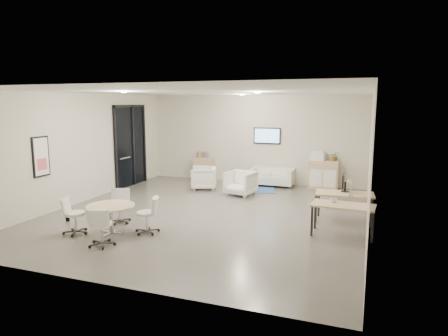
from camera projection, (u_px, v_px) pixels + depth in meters
room_shell at (207, 154)px, 10.40m from camera, size 9.60×10.60×4.80m
glass_door at (131, 143)px, 14.08m from camera, size 0.09×1.90×2.85m
artwork at (41, 157)px, 10.27m from camera, size 0.05×0.54×1.04m
wall_tv at (267, 136)px, 14.35m from camera, size 0.98×0.06×0.58m
ceiling_spots at (212, 93)px, 10.99m from camera, size 3.14×4.14×0.03m
sideboard_left at (204, 169)px, 15.20m from camera, size 0.77×0.40×0.87m
sideboard_right at (323, 175)px, 13.65m from camera, size 0.98×0.47×0.98m
books at (203, 155)px, 15.13m from camera, size 0.45×0.14×0.22m
printer at (318, 156)px, 13.62m from camera, size 0.50×0.43×0.32m
loveseat at (272, 177)px, 14.17m from camera, size 1.49×0.76×0.56m
blue_rug at (251, 190)px, 13.55m from camera, size 1.84×1.48×0.01m
armchair_left at (204, 177)px, 13.63m from camera, size 0.98×1.02×0.83m
armchair_right at (240, 182)px, 12.71m from camera, size 0.97×0.93×0.85m
desk_rear at (345, 196)px, 9.84m from camera, size 1.43×0.79×0.72m
desk_front at (343, 208)px, 8.79m from camera, size 1.39×0.77×0.70m
monitor at (344, 182)px, 9.94m from camera, size 0.20×0.50×0.44m
round_table at (111, 209)px, 8.94m from camera, size 1.07×1.07×0.65m
meeting_chairs at (111, 216)px, 8.97m from camera, size 2.24×2.24×0.82m
plant_cabinet at (335, 157)px, 13.44m from camera, size 0.32×0.34×0.24m
plant_floor at (68, 219)px, 9.92m from camera, size 0.20×0.30×0.12m
cup at (334, 199)px, 8.97m from camera, size 0.16×0.14×0.13m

